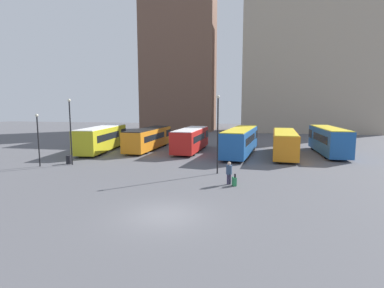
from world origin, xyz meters
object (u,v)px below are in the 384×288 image
(bus_1, at_px, (149,138))
(lamp_post_0, at_px, (70,127))
(bus_3, at_px, (241,140))
(trash_bin, at_px, (69,160))
(lamp_post_1, at_px, (38,135))
(lamp_post_2, at_px, (218,129))
(bus_0, at_px, (102,138))
(traveler, at_px, (229,171))
(bus_4, at_px, (285,142))
(bus_5, at_px, (328,140))
(suitcase, at_px, (234,181))
(bus_2, at_px, (191,139))

(bus_1, relative_size, lamp_post_0, 1.84)
(bus_3, xyz_separation_m, trash_bin, (-16.52, -9.03, -1.24))
(lamp_post_1, bearing_deg, bus_3, 29.91)
(lamp_post_2, distance_m, trash_bin, 15.24)
(bus_0, xyz_separation_m, traveler, (16.70, -13.59, -0.67))
(bus_4, distance_m, bus_5, 5.68)
(suitcase, bearing_deg, lamp_post_1, 56.58)
(bus_1, xyz_separation_m, bus_3, (11.88, -1.95, 0.16))
(lamp_post_1, bearing_deg, lamp_post_2, -0.00)
(bus_3, height_order, traveler, bus_3)
(bus_0, relative_size, trash_bin, 13.88)
(bus_1, relative_size, lamp_post_2, 1.78)
(bus_3, bearing_deg, bus_4, -85.55)
(lamp_post_1, xyz_separation_m, lamp_post_2, (16.75, -0.00, 0.84))
(bus_3, relative_size, bus_4, 1.13)
(bus_4, xyz_separation_m, suitcase, (-5.12, -13.99, -1.22))
(bus_5, bearing_deg, lamp_post_0, 113.43)
(bus_1, relative_size, bus_3, 0.92)
(bus_0, distance_m, lamp_post_0, 9.29)
(bus_1, distance_m, lamp_post_0, 12.20)
(traveler, bearing_deg, bus_0, 28.72)
(lamp_post_0, bearing_deg, bus_4, 23.40)
(bus_3, relative_size, lamp_post_1, 2.56)
(lamp_post_0, bearing_deg, suitcase, -17.41)
(lamp_post_0, distance_m, trash_bin, 3.32)
(bus_0, bearing_deg, bus_4, -95.37)
(bus_3, height_order, bus_5, bus_5)
(bus_1, relative_size, trash_bin, 13.73)
(bus_5, bearing_deg, lamp_post_1, 113.78)
(traveler, relative_size, lamp_post_2, 0.26)
(bus_4, bearing_deg, lamp_post_2, 152.25)
(bus_2, bearing_deg, suitcase, -155.69)
(bus_3, xyz_separation_m, bus_4, (4.94, -0.30, -0.12))
(bus_1, height_order, lamp_post_2, lamp_post_2)
(bus_3, bearing_deg, bus_5, -71.52)
(lamp_post_1, bearing_deg, bus_2, 43.78)
(trash_bin, bearing_deg, suitcase, -17.85)
(bus_2, distance_m, traveler, 16.15)
(bus_5, xyz_separation_m, lamp_post_1, (-28.66, -12.53, 1.25))
(bus_2, xyz_separation_m, lamp_post_2, (4.42, -11.81, 2.25))
(bus_2, xyz_separation_m, bus_4, (11.10, -1.48, -0.02))
(traveler, bearing_deg, bus_3, -24.51)
(bus_4, bearing_deg, suitcase, 165.03)
(lamp_post_0, distance_m, lamp_post_2, 14.27)
(bus_1, height_order, lamp_post_0, lamp_post_0)
(bus_0, height_order, lamp_post_2, lamp_post_2)
(bus_4, bearing_deg, bus_5, -62.16)
(bus_2, xyz_separation_m, suitcase, (5.98, -15.47, -1.24))
(bus_0, bearing_deg, lamp_post_0, -177.17)
(bus_1, distance_m, bus_2, 5.77)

